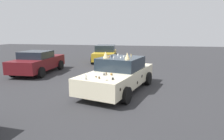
% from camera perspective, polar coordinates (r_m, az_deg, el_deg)
% --- Properties ---
extents(ground_plane, '(60.00, 60.00, 0.00)m').
position_cam_1_polar(ground_plane, '(8.84, 1.91, -5.82)').
color(ground_plane, '#2D2D30').
extents(art_car_decorated, '(4.95, 2.90, 1.73)m').
position_cam_1_polar(art_car_decorated, '(8.71, 2.08, -1.22)').
color(art_car_decorated, beige).
rests_on(art_car_decorated, ground).
extents(parked_sedan_behind_left, '(4.28, 2.14, 1.40)m').
position_cam_1_polar(parked_sedan_behind_left, '(13.23, -20.69, 2.19)').
color(parked_sedan_behind_left, '#5B1419').
rests_on(parked_sedan_behind_left, ground).
extents(parked_sedan_behind_right, '(4.24, 2.40, 1.45)m').
position_cam_1_polar(parked_sedan_behind_right, '(17.04, -2.01, 4.79)').
color(parked_sedan_behind_right, gold).
rests_on(parked_sedan_behind_right, ground).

